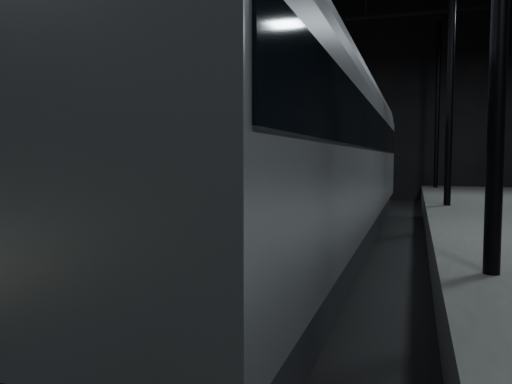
% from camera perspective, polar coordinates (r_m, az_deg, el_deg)
% --- Properties ---
extents(ground, '(44.00, 44.00, 0.00)m').
position_cam_1_polar(ground, '(13.25, 6.06, -8.53)').
color(ground, black).
rests_on(ground, ground).
extents(platform_left, '(9.00, 43.80, 1.00)m').
position_cam_1_polar(platform_left, '(16.38, -20.66, -4.58)').
color(platform_left, '#545451').
rests_on(platform_left, ground).
extents(tactile_strip, '(0.50, 43.80, 0.01)m').
position_cam_1_polar(tactile_strip, '(14.08, -7.00, -3.64)').
color(tactile_strip, olive).
rests_on(tactile_strip, platform_left).
extents(track, '(2.40, 43.00, 0.24)m').
position_cam_1_polar(track, '(13.23, 6.06, -8.25)').
color(track, '#3F3328').
rests_on(track, ground).
extents(train, '(3.28, 21.96, 5.87)m').
position_cam_1_polar(train, '(14.14, 7.17, 5.61)').
color(train, '#A2A4A9').
rests_on(train, ground).
extents(woman, '(0.66, 0.52, 1.61)m').
position_cam_1_polar(woman, '(13.32, -11.84, -0.67)').
color(woman, '#97735D').
rests_on(woman, platform_left).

